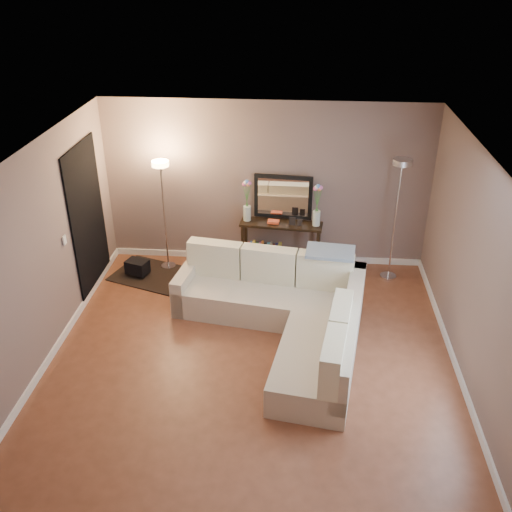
# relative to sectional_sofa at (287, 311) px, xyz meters

# --- Properties ---
(floor) EXTENTS (5.00, 5.50, 0.01)m
(floor) POSITION_rel_sectional_sofa_xyz_m (-0.41, -0.75, -0.34)
(floor) COLOR brown
(floor) RESTS_ON ground
(ceiling) EXTENTS (5.00, 5.50, 0.01)m
(ceiling) POSITION_rel_sectional_sofa_xyz_m (-0.41, -0.75, 2.27)
(ceiling) COLOR white
(ceiling) RESTS_ON ground
(wall_back) EXTENTS (5.00, 0.02, 2.60)m
(wall_back) POSITION_rel_sectional_sofa_xyz_m (-0.41, 2.01, 0.97)
(wall_back) COLOR #79655D
(wall_back) RESTS_ON ground
(wall_front) EXTENTS (5.00, 0.02, 2.60)m
(wall_front) POSITION_rel_sectional_sofa_xyz_m (-0.41, -3.51, 0.97)
(wall_front) COLOR #79655D
(wall_front) RESTS_ON ground
(wall_left) EXTENTS (0.02, 5.50, 2.60)m
(wall_left) POSITION_rel_sectional_sofa_xyz_m (-2.92, -0.75, 0.97)
(wall_left) COLOR #79655D
(wall_left) RESTS_ON ground
(wall_right) EXTENTS (0.02, 5.50, 2.60)m
(wall_right) POSITION_rel_sectional_sofa_xyz_m (2.10, -0.75, 0.97)
(wall_right) COLOR #79655D
(wall_right) RESTS_ON ground
(baseboard_back) EXTENTS (5.00, 0.03, 0.10)m
(baseboard_back) POSITION_rel_sectional_sofa_xyz_m (-0.41, 1.99, -0.28)
(baseboard_back) COLOR white
(baseboard_back) RESTS_ON ground
(baseboard_left) EXTENTS (0.03, 5.50, 0.10)m
(baseboard_left) POSITION_rel_sectional_sofa_xyz_m (-2.90, -0.75, -0.28)
(baseboard_left) COLOR white
(baseboard_left) RESTS_ON ground
(baseboard_right) EXTENTS (0.03, 5.50, 0.10)m
(baseboard_right) POSITION_rel_sectional_sofa_xyz_m (2.07, -0.75, -0.28)
(baseboard_right) COLOR white
(baseboard_right) RESTS_ON ground
(doorway) EXTENTS (0.02, 1.20, 2.20)m
(doorway) POSITION_rel_sectional_sofa_xyz_m (-2.89, 0.95, 0.77)
(doorway) COLOR black
(doorway) RESTS_ON ground
(switch_plate) EXTENTS (0.02, 0.08, 0.12)m
(switch_plate) POSITION_rel_sectional_sofa_xyz_m (-2.89, 0.10, 0.87)
(switch_plate) COLOR white
(switch_plate) RESTS_ON ground
(sectional_sofa) EXTENTS (2.65, 2.81, 0.90)m
(sectional_sofa) POSITION_rel_sectional_sofa_xyz_m (0.00, 0.00, 0.00)
(sectional_sofa) COLOR beige
(sectional_sofa) RESTS_ON floor
(throw_blanket) EXTENTS (0.68, 0.44, 0.09)m
(throw_blanket) POSITION_rel_sectional_sofa_xyz_m (0.55, 0.55, 0.61)
(throw_blanket) COLOR gray
(throw_blanket) RESTS_ON sectional_sofa
(console_table) EXTENTS (1.29, 0.46, 0.78)m
(console_table) POSITION_rel_sectional_sofa_xyz_m (-0.24, 1.75, 0.11)
(console_table) COLOR black
(console_table) RESTS_ON floor
(leaning_mirror) EXTENTS (0.89, 0.12, 0.70)m
(leaning_mirror) POSITION_rel_sectional_sofa_xyz_m (-0.14, 1.91, 0.82)
(leaning_mirror) COLOR black
(leaning_mirror) RESTS_ON console_table
(table_decor) EXTENTS (0.54, 0.14, 0.13)m
(table_decor) POSITION_rel_sectional_sofa_xyz_m (-0.17, 1.71, 0.49)
(table_decor) COLOR #F2512A
(table_decor) RESTS_ON console_table
(flower_vase_left) EXTENTS (0.15, 0.13, 0.67)m
(flower_vase_left) POSITION_rel_sectional_sofa_xyz_m (-0.69, 1.79, 0.74)
(flower_vase_left) COLOR silver
(flower_vase_left) RESTS_ON console_table
(flower_vase_right) EXTENTS (0.15, 0.13, 0.67)m
(flower_vase_right) POSITION_rel_sectional_sofa_xyz_m (0.37, 1.69, 0.74)
(flower_vase_right) COLOR silver
(flower_vase_right) RESTS_ON console_table
(floor_lamp_lit) EXTENTS (0.32, 0.32, 1.77)m
(floor_lamp_lit) POSITION_rel_sectional_sofa_xyz_m (-1.95, 1.62, 0.92)
(floor_lamp_lit) COLOR silver
(floor_lamp_lit) RESTS_ON floor
(floor_lamp_unlit) EXTENTS (0.29, 0.29, 1.91)m
(floor_lamp_unlit) POSITION_rel_sectional_sofa_xyz_m (1.53, 1.57, 1.02)
(floor_lamp_unlit) COLOR silver
(floor_lamp_unlit) RESTS_ON floor
(charcoal_rug) EXTENTS (1.38, 1.20, 0.02)m
(charcoal_rug) POSITION_rel_sectional_sofa_xyz_m (-2.15, 1.33, -0.32)
(charcoal_rug) COLOR black
(charcoal_rug) RESTS_ON floor
(black_bag) EXTENTS (0.39, 0.33, 0.21)m
(black_bag) POSITION_rel_sectional_sofa_xyz_m (-2.36, 1.30, -0.18)
(black_bag) COLOR black
(black_bag) RESTS_ON charcoal_rug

